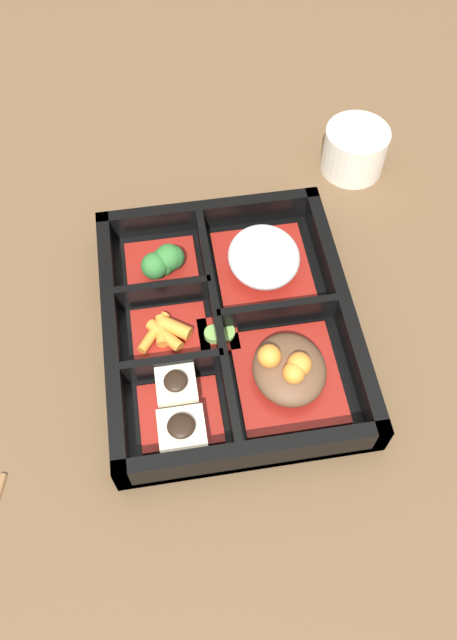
# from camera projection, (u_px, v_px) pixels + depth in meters

# --- Properties ---
(ground_plane) EXTENTS (3.00, 3.00, 0.00)m
(ground_plane) POSITION_uv_depth(u_px,v_px,m) (228.00, 333.00, 0.65)
(ground_plane) COLOR brown
(bento_base) EXTENTS (0.30, 0.25, 0.01)m
(bento_base) POSITION_uv_depth(u_px,v_px,m) (228.00, 330.00, 0.65)
(bento_base) COLOR black
(bento_base) RESTS_ON ground_plane
(bento_rim) EXTENTS (0.30, 0.25, 0.04)m
(bento_rim) POSITION_uv_depth(u_px,v_px,m) (225.00, 323.00, 0.63)
(bento_rim) COLOR black
(bento_rim) RESTS_ON ground_plane
(bowl_rice) EXTENTS (0.11, 0.10, 0.04)m
(bowl_rice) POSITION_uv_depth(u_px,v_px,m) (264.00, 259.00, 0.66)
(bowl_rice) COLOR maroon
(bowl_rice) RESTS_ON bento_base
(bowl_stew) EXTENTS (0.11, 0.10, 0.05)m
(bowl_stew) POSITION_uv_depth(u_px,v_px,m) (289.00, 370.00, 0.60)
(bowl_stew) COLOR maroon
(bowl_stew) RESTS_ON bento_base
(bowl_greens) EXTENTS (0.07, 0.08, 0.04)m
(bowl_greens) POSITION_uv_depth(u_px,v_px,m) (164.00, 262.00, 0.67)
(bowl_greens) COLOR maroon
(bowl_greens) RESTS_ON bento_base
(bowl_carrots) EXTENTS (0.07, 0.08, 0.02)m
(bowl_carrots) POSITION_uv_depth(u_px,v_px,m) (168.00, 334.00, 0.63)
(bowl_carrots) COLOR maroon
(bowl_carrots) RESTS_ON bento_base
(bowl_tofu) EXTENTS (0.08, 0.08, 0.03)m
(bowl_tofu) POSITION_uv_depth(u_px,v_px,m) (180.00, 411.00, 0.58)
(bowl_tofu) COLOR maroon
(bowl_tofu) RESTS_ON bento_base
(bowl_pickles) EXTENTS (0.04, 0.04, 0.01)m
(bowl_pickles) POSITION_uv_depth(u_px,v_px,m) (218.00, 334.00, 0.63)
(bowl_pickles) COLOR maroon
(bowl_pickles) RESTS_ON bento_base
(tea_cup) EXTENTS (0.08, 0.08, 0.06)m
(tea_cup) POSITION_uv_depth(u_px,v_px,m) (355.00, 149.00, 0.75)
(tea_cup) COLOR beige
(tea_cup) RESTS_ON ground_plane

